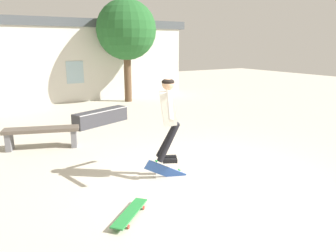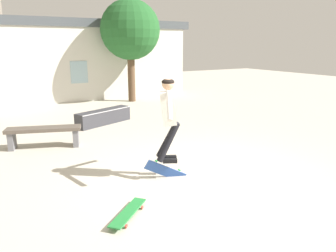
{
  "view_description": "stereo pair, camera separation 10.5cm",
  "coord_description": "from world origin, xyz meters",
  "px_view_note": "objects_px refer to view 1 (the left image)",
  "views": [
    {
      "loc": [
        -3.35,
        -4.39,
        2.38
      ],
      "look_at": [
        -0.44,
        0.4,
        0.97
      ],
      "focal_mm": 35.0,
      "sensor_mm": 36.0,
      "label": 1
    },
    {
      "loc": [
        -3.26,
        -4.45,
        2.38
      ],
      "look_at": [
        -0.44,
        0.4,
        0.97
      ],
      "focal_mm": 35.0,
      "sensor_mm": 36.0,
      "label": 2
    }
  ],
  "objects_px": {
    "tree_right": "(126,30)",
    "park_bench": "(42,134)",
    "skater": "(168,112)",
    "skateboard_flipping": "(166,171)",
    "skateboard_resting": "(130,213)",
    "skate_ledge": "(101,117)"
  },
  "relations": [
    {
      "from": "tree_right",
      "to": "park_bench",
      "type": "xyz_separation_m",
      "value": [
        -4.41,
        -4.85,
        -2.55
      ]
    },
    {
      "from": "park_bench",
      "to": "skater",
      "type": "height_order",
      "value": "skater"
    },
    {
      "from": "skateboard_flipping",
      "to": "skateboard_resting",
      "type": "height_order",
      "value": "skateboard_flipping"
    },
    {
      "from": "skateboard_flipping",
      "to": "skateboard_resting",
      "type": "distance_m",
      "value": 1.51
    },
    {
      "from": "park_bench",
      "to": "skate_ledge",
      "type": "distance_m",
      "value": 2.53
    },
    {
      "from": "park_bench",
      "to": "skateboard_flipping",
      "type": "height_order",
      "value": "park_bench"
    },
    {
      "from": "skater",
      "to": "tree_right",
      "type": "bearing_deg",
      "value": 97.39
    },
    {
      "from": "skate_ledge",
      "to": "skateboard_flipping",
      "type": "height_order",
      "value": "skate_ledge"
    },
    {
      "from": "tree_right",
      "to": "skate_ledge",
      "type": "relative_size",
      "value": 2.19
    },
    {
      "from": "park_bench",
      "to": "skateboard_flipping",
      "type": "bearing_deg",
      "value": -43.15
    },
    {
      "from": "tree_right",
      "to": "skateboard_flipping",
      "type": "relative_size",
      "value": 5.43
    },
    {
      "from": "tree_right",
      "to": "skater",
      "type": "height_order",
      "value": "tree_right"
    },
    {
      "from": "tree_right",
      "to": "skateboard_flipping",
      "type": "height_order",
      "value": "tree_right"
    },
    {
      "from": "skater",
      "to": "skateboard_flipping",
      "type": "xyz_separation_m",
      "value": [
        -0.05,
        0.01,
        -1.1
      ]
    },
    {
      "from": "skateboard_resting",
      "to": "tree_right",
      "type": "bearing_deg",
      "value": 24.27
    },
    {
      "from": "park_bench",
      "to": "skate_ledge",
      "type": "height_order",
      "value": "park_bench"
    },
    {
      "from": "park_bench",
      "to": "skateboard_resting",
      "type": "bearing_deg",
      "value": -65.08
    },
    {
      "from": "tree_right",
      "to": "skater",
      "type": "distance_m",
      "value": 8.49
    },
    {
      "from": "skate_ledge",
      "to": "skater",
      "type": "bearing_deg",
      "value": -116.58
    },
    {
      "from": "skate_ledge",
      "to": "skater",
      "type": "xyz_separation_m",
      "value": [
        -0.37,
        -4.53,
        0.99
      ]
    },
    {
      "from": "park_bench",
      "to": "skateboard_resting",
      "type": "distance_m",
      "value": 3.97
    },
    {
      "from": "skate_ledge",
      "to": "skater",
      "type": "distance_m",
      "value": 4.65
    }
  ]
}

